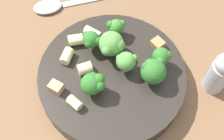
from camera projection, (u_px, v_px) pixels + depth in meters
name	position (u px, v px, depth m)	size (l,w,h in m)	color
ground_plane	(112.00, 83.00, 0.52)	(2.00, 2.00, 0.00)	brown
pasta_bowl	(112.00, 77.00, 0.50)	(0.23, 0.23, 0.03)	#28231E
broccoli_floret_0	(93.00, 83.00, 0.45)	(0.04, 0.03, 0.04)	#84AD60
broccoli_floret_1	(162.00, 57.00, 0.47)	(0.03, 0.03, 0.04)	#9EC175
broccoli_floret_2	(91.00, 40.00, 0.49)	(0.03, 0.03, 0.04)	#84AD60
broccoli_floret_3	(126.00, 62.00, 0.47)	(0.03, 0.03, 0.04)	#9EC175
broccoli_floret_4	(112.00, 44.00, 0.48)	(0.04, 0.04, 0.04)	#93B766
broccoli_floret_5	(116.00, 27.00, 0.50)	(0.03, 0.03, 0.03)	#84AD60
broccoli_floret_6	(153.00, 71.00, 0.46)	(0.04, 0.04, 0.04)	#84AD60
rigatoni_0	(67.00, 56.00, 0.49)	(0.02, 0.02, 0.03)	beige
rigatoni_1	(75.00, 103.00, 0.45)	(0.01, 0.01, 0.02)	beige
rigatoni_2	(76.00, 40.00, 0.51)	(0.02, 0.02, 0.02)	beige
rigatoni_3	(85.00, 68.00, 0.48)	(0.02, 0.02, 0.02)	beige
rigatoni_4	(93.00, 33.00, 0.51)	(0.01, 0.01, 0.03)	beige
chicken_chunk_0	(56.00, 87.00, 0.47)	(0.02, 0.02, 0.01)	tan
chicken_chunk_1	(158.00, 44.00, 0.51)	(0.02, 0.02, 0.01)	#A87A4C
pepper_shaker	(220.00, 73.00, 0.47)	(0.03, 0.03, 0.09)	#B2B2B7
spoon	(59.00, 5.00, 0.59)	(0.17, 0.04, 0.01)	#B2B2B7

